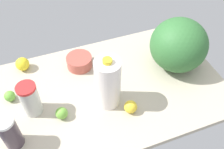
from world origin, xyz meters
TOP-DOWN VIEW (x-y plane):
  - countertop at (0.00, 0.00)cm, footprint 120.00×76.00cm
  - watermelon at (39.95, 3.74)cm, footprint 31.20×31.20cm
  - milk_jug at (-4.99, -7.63)cm, footprint 12.52×12.52cm
  - tumbler_cup at (-41.42, -0.55)cm, footprint 9.20×9.20cm
  - shaker_bottle at (-51.94, -15.41)cm, footprint 8.24×8.24cm
  - mixing_bowl at (-11.86, 21.69)cm, footprint 14.57×14.57cm
  - lime_by_jug at (-51.59, 10.39)cm, footprint 5.53×5.53cm
  - lime_far_back at (-29.16, -9.09)cm, footprint 5.94×5.94cm
  - lemon_loose at (-42.63, 30.51)cm, footprint 7.60×7.60cm
  - lemon_beside_bowl at (3.21, -17.39)cm, footprint 6.44×6.44cm

SIDE VIEW (x-z plane):
  - countertop at x=0.00cm, z-range 0.00..3.00cm
  - lime_by_jug at x=-51.59cm, z-range 3.00..8.53cm
  - lime_far_back at x=-29.16cm, z-range 3.00..8.94cm
  - lemon_beside_bowl at x=3.21cm, z-range 3.00..9.44cm
  - mixing_bowl at x=-11.86cm, z-range 3.00..9.60cm
  - lemon_loose at x=-42.63cm, z-range 3.00..10.60cm
  - shaker_bottle at x=-51.94cm, z-range 3.04..21.20cm
  - tumbler_cup at x=-41.42cm, z-range 3.04..21.23cm
  - milk_jug at x=-4.99cm, z-range 2.22..31.50cm
  - watermelon at x=39.95cm, z-range 3.00..32.37cm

